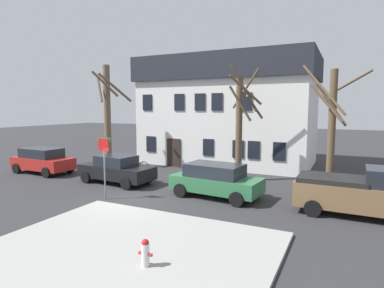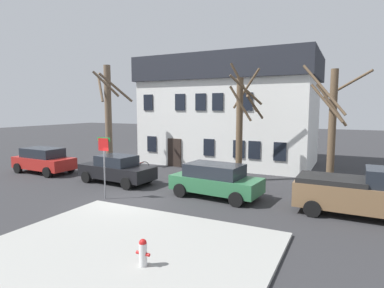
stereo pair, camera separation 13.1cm
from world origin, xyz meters
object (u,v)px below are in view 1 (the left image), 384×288
object	(u,v)px
tree_bare_far	(332,127)
pickup_truck_brown	(363,193)
car_black_sedan	(116,169)
tree_bare_mid	(240,123)
car_green_wagon	(216,180)
building_main	(229,110)
fire_hydrant	(145,252)
street_sign_pole	(104,156)
bicycle_leaning	(136,166)
tree_bare_near	(108,114)
car_red_wagon	(42,160)

from	to	relation	value
tree_bare_far	pickup_truck_brown	size ratio (longest dim) A/B	1.26
pickup_truck_brown	car_black_sedan	bearing A→B (deg)	178.98
tree_bare_mid	car_green_wagon	size ratio (longest dim) A/B	1.51
building_main	tree_bare_far	size ratio (longest dim) A/B	2.06
building_main	fire_hydrant	xyz separation A→B (m)	(3.87, -17.56, -3.69)
car_green_wagon	pickup_truck_brown	size ratio (longest dim) A/B	0.89
building_main	street_sign_pole	size ratio (longest dim) A/B	4.45
car_green_wagon	street_sign_pole	distance (m)	5.51
tree_bare_mid	pickup_truck_brown	distance (m)	7.84
car_green_wagon	tree_bare_far	bearing A→B (deg)	29.45
fire_hydrant	tree_bare_mid	bearing A→B (deg)	94.72
tree_bare_far	car_green_wagon	size ratio (longest dim) A/B	1.42
street_sign_pole	building_main	bearing A→B (deg)	82.21
tree_bare_mid	bicycle_leaning	bearing A→B (deg)	-178.08
building_main	car_green_wagon	bearing A→B (deg)	-73.84
tree_bare_far	tree_bare_near	bearing A→B (deg)	176.80
car_black_sedan	tree_bare_far	bearing A→B (deg)	13.16
car_black_sedan	pickup_truck_brown	bearing A→B (deg)	-1.02
car_green_wagon	bicycle_leaning	distance (m)	8.12
car_red_wagon	car_black_sedan	world-z (taller)	car_red_wagon
pickup_truck_brown	tree_bare_near	bearing A→B (deg)	167.16
car_green_wagon	street_sign_pole	bearing A→B (deg)	-149.72
tree_bare_near	tree_bare_mid	size ratio (longest dim) A/B	1.08
tree_bare_far	car_black_sedan	bearing A→B (deg)	-166.84
building_main	tree_bare_mid	distance (m)	6.94
tree_bare_near	tree_bare_far	bearing A→B (deg)	-3.20
bicycle_leaning	tree_bare_near	bearing A→B (deg)	176.96
bicycle_leaning	car_green_wagon	bearing A→B (deg)	-25.78
tree_bare_mid	tree_bare_near	bearing A→B (deg)	-179.35
car_red_wagon	car_black_sedan	xyz separation A→B (m)	(6.36, -0.12, -0.06)
tree_bare_near	tree_bare_mid	world-z (taller)	tree_bare_near
car_green_wagon	tree_bare_mid	bearing A→B (deg)	89.51
tree_bare_mid	car_black_sedan	bearing A→B (deg)	-150.49
tree_bare_far	street_sign_pole	world-z (taller)	tree_bare_far
car_red_wagon	fire_hydrant	size ratio (longest dim) A/B	5.80
tree_bare_far	fire_hydrant	size ratio (longest dim) A/B	8.52
building_main	car_green_wagon	size ratio (longest dim) A/B	2.92
tree_bare_mid	street_sign_pole	distance (m)	8.11
tree_bare_near	tree_bare_far	world-z (taller)	tree_bare_near
tree_bare_mid	car_black_sedan	size ratio (longest dim) A/B	1.44
car_green_wagon	bicycle_leaning	bearing A→B (deg)	154.22
tree_bare_near	street_sign_pole	xyz separation A→B (m)	(5.19, -6.37, -1.85)
car_red_wagon	bicycle_leaning	world-z (taller)	car_red_wagon
tree_bare_mid	bicycle_leaning	world-z (taller)	tree_bare_mid
bicycle_leaning	car_red_wagon	bearing A→B (deg)	-149.03
car_black_sedan	pickup_truck_brown	world-z (taller)	pickup_truck_brown
car_black_sedan	bicycle_leaning	distance (m)	3.51
building_main	car_red_wagon	distance (m)	14.16
car_green_wagon	bicycle_leaning	xyz separation A→B (m)	(-7.29, 3.52, -0.50)
street_sign_pole	tree_bare_far	bearing A→B (deg)	29.85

